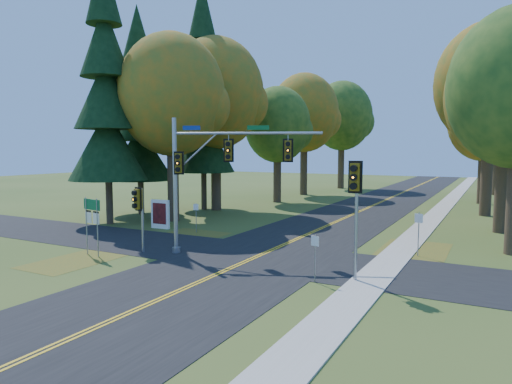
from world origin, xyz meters
The scene contains 29 objects.
ground centered at (0.00, 0.00, 0.00)m, with size 160.00×160.00×0.00m, color #354E1B.
road_main centered at (0.00, 0.00, 0.01)m, with size 8.00×160.00×0.02m, color black.
road_cross centered at (0.00, 2.00, 0.01)m, with size 60.00×6.00×0.02m, color black.
centerline_left centered at (-0.10, 0.00, 0.03)m, with size 0.10×160.00×0.01m, color gold.
centerline_right centered at (0.10, 0.00, 0.03)m, with size 0.10×160.00×0.01m, color gold.
sidewalk_east centered at (6.20, 0.00, 0.03)m, with size 1.60×160.00×0.06m, color #9E998E.
leaf_patch_w_near centered at (-6.50, 4.00, 0.01)m, with size 4.00×6.00×0.00m, color brown.
leaf_patch_e centered at (6.80, 6.00, 0.01)m, with size 3.50×8.00×0.00m, color brown.
leaf_patch_w_far centered at (-7.50, -3.00, 0.01)m, with size 3.00×5.00×0.00m, color brown.
tree_w_a centered at (-11.13, 9.38, 9.49)m, with size 8.00×8.00×14.15m.
tree_w_b centered at (-11.72, 16.29, 10.37)m, with size 8.60×8.60×15.38m.
tree_e_b centered at (10.97, 15.58, 8.90)m, with size 7.60×7.60×13.33m.
tree_w_c centered at (-9.54, 24.47, 7.94)m, with size 6.80×6.80×11.91m.
tree_e_c centered at (9.88, 23.69, 10.66)m, with size 8.80×8.80×15.79m.
tree_w_d centered at (-10.13, 33.18, 9.78)m, with size 8.20×8.20×14.56m.
tree_e_d centered at (9.26, 32.87, 8.24)m, with size 7.00×7.00×12.32m.
tree_w_e centered at (-8.92, 44.09, 10.07)m, with size 8.40×8.40×14.97m.
tree_e_e centered at (10.47, 43.58, 9.19)m, with size 7.80×7.80×13.74m.
pine_a centered at (-14.50, 6.00, 9.18)m, with size 5.60×5.60×19.48m.
pine_b centered at (-16.00, 11.00, 8.16)m, with size 5.60×5.60×17.31m.
pine_c centered at (-13.00, 16.00, 9.69)m, with size 5.60×5.60×20.56m.
traffic_mast centered at (-2.40, 1.36, 4.56)m, with size 7.26×3.36×7.09m.
east_signal_pole centered at (5.60, -0.17, 3.80)m, with size 0.58×0.67×5.01m.
ped_signal_pole centered at (-5.94, -0.22, 2.60)m, with size 0.55×0.64×3.49m.
route_sign_cluster centered at (-7.63, -1.82, 2.11)m, with size 1.38×0.29×3.00m.
info_kiosk centered at (-9.86, 6.15, 0.99)m, with size 1.45×0.26×1.99m.
reg_sign_e_north centered at (7.21, 5.89, 1.56)m, with size 0.42×0.18×2.28m.
reg_sign_e_south centered at (4.20, -0.96, 1.37)m, with size 0.37×0.14×2.01m.
reg_sign_w centered at (-6.73, 5.99, 1.35)m, with size 0.38×0.07×1.97m.
Camera 1 is at (10.71, -18.28, 5.46)m, focal length 32.00 mm.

